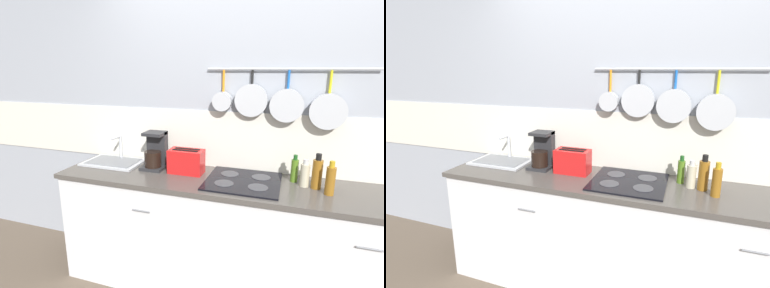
# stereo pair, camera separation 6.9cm
# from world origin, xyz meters

# --- Properties ---
(wall_back) EXTENTS (7.20, 0.15, 2.60)m
(wall_back) POSITION_xyz_m (0.00, 0.33, 1.28)
(wall_back) COLOR #999EA8
(wall_back) RESTS_ON ground_plane
(cabinet_base) EXTENTS (2.93, 0.56, 0.90)m
(cabinet_base) POSITION_xyz_m (0.00, -0.00, 0.45)
(cabinet_base) COLOR silver
(cabinet_base) RESTS_ON ground_plane
(countertop) EXTENTS (2.97, 0.58, 0.03)m
(countertop) POSITION_xyz_m (0.00, 0.00, 0.92)
(countertop) COLOR #4C4742
(countertop) RESTS_ON cabinet_base
(sink_basin) EXTENTS (0.50, 0.33, 0.22)m
(sink_basin) POSITION_xyz_m (-1.20, 0.11, 0.96)
(sink_basin) COLOR #B7BABF
(sink_basin) RESTS_ON countertop
(coffee_maker) EXTENTS (0.18, 0.21, 0.30)m
(coffee_maker) POSITION_xyz_m (-0.80, 0.12, 1.06)
(coffee_maker) COLOR #262628
(coffee_maker) RESTS_ON countertop
(toaster) EXTENTS (0.29, 0.15, 0.19)m
(toaster) POSITION_xyz_m (-0.51, 0.07, 1.03)
(toaster) COLOR red
(toaster) RESTS_ON countertop
(cooktop) EXTENTS (0.53, 0.51, 0.01)m
(cooktop) POSITION_xyz_m (-0.05, 0.02, 0.95)
(cooktop) COLOR black
(cooktop) RESTS_ON countertop
(bottle_sesame_oil) EXTENTS (0.05, 0.05, 0.20)m
(bottle_sesame_oil) POSITION_xyz_m (0.30, 0.15, 1.03)
(bottle_sesame_oil) COLOR #4C721E
(bottle_sesame_oil) RESTS_ON countertop
(bottle_vinegar) EXTENTS (0.06, 0.06, 0.20)m
(bottle_vinegar) POSITION_xyz_m (0.37, 0.08, 1.03)
(bottle_vinegar) COLOR #BFB799
(bottle_vinegar) RESTS_ON countertop
(bottle_cooking_wine) EXTENTS (0.07, 0.07, 0.25)m
(bottle_cooking_wine) POSITION_xyz_m (0.44, 0.06, 1.05)
(bottle_cooking_wine) COLOR #8C5919
(bottle_cooking_wine) RESTS_ON countertop
(bottle_hot_sauce) EXTENTS (0.06, 0.06, 0.23)m
(bottle_hot_sauce) POSITION_xyz_m (0.52, -0.02, 1.04)
(bottle_hot_sauce) COLOR #8C5919
(bottle_hot_sauce) RESTS_ON countertop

